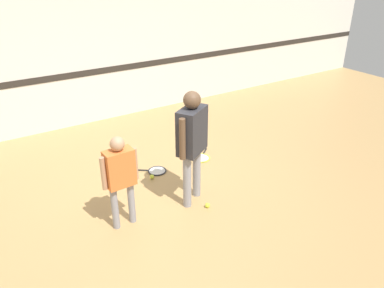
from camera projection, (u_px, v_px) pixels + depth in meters
The scene contains 9 objects.
ground_plane at pixel (175, 204), 5.13m from camera, with size 16.00×16.00×0.00m, color tan.
wall_back at pixel (81, 43), 7.00m from camera, with size 16.00×0.07×3.20m.
person_instructor at pixel (192, 136), 4.78m from camera, with size 0.53×0.44×1.58m.
person_student_left at pixel (120, 173), 4.40m from camera, with size 0.46×0.20×1.22m.
racket_spare_on_floor at pixel (156, 171), 5.90m from camera, with size 0.49×0.43×0.03m.
racket_second_spare at pixel (201, 157), 6.30m from camera, with size 0.50×0.47×0.03m.
tennis_ball_near_instructor at pixel (207, 205), 5.04m from camera, with size 0.07×0.07×0.07m, color #CCE038.
tennis_ball_by_spare_racket at pixel (152, 177), 5.70m from camera, with size 0.07×0.07×0.07m, color #CCE038.
tennis_ball_stray_left at pixel (107, 182), 5.56m from camera, with size 0.07×0.07×0.07m, color #CCE038.
Camera 1 is at (-2.09, -3.68, 3.02)m, focal length 35.00 mm.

